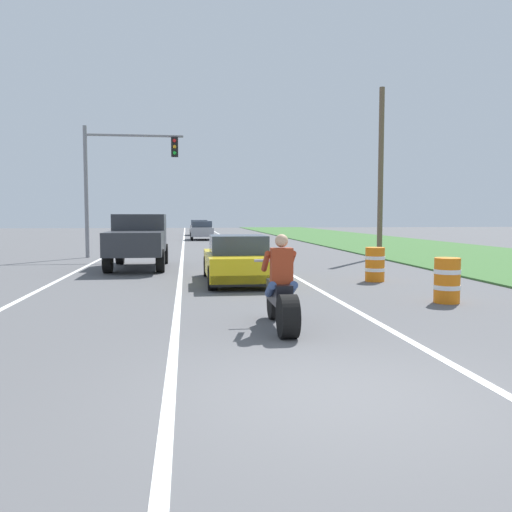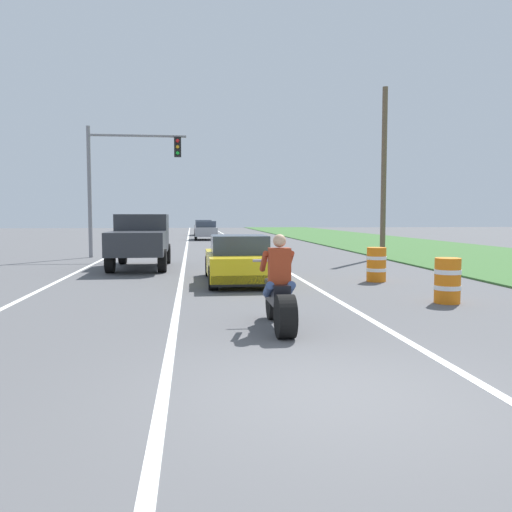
% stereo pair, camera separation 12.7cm
% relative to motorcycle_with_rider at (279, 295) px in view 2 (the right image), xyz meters
% --- Properties ---
extents(ground_plane, '(160.00, 160.00, 0.00)m').
position_rel_motorcycle_with_rider_xyz_m(ground_plane, '(0.03, -3.31, -0.59)').
color(ground_plane, '#565659').
extents(lane_stripe_left_solid, '(0.14, 120.00, 0.01)m').
position_rel_motorcycle_with_rider_xyz_m(lane_stripe_left_solid, '(-5.37, 16.69, -0.59)').
color(lane_stripe_left_solid, white).
rests_on(lane_stripe_left_solid, ground).
extents(lane_stripe_right_solid, '(0.14, 120.00, 0.01)m').
position_rel_motorcycle_with_rider_xyz_m(lane_stripe_right_solid, '(1.83, 16.69, -0.59)').
color(lane_stripe_right_solid, white).
rests_on(lane_stripe_right_solid, ground).
extents(lane_stripe_centre_dashed, '(0.14, 120.00, 0.01)m').
position_rel_motorcycle_with_rider_xyz_m(lane_stripe_centre_dashed, '(-1.77, 16.69, -0.59)').
color(lane_stripe_centre_dashed, white).
rests_on(lane_stripe_centre_dashed, ground).
extents(grass_verge_right, '(10.00, 120.00, 0.06)m').
position_rel_motorcycle_with_rider_xyz_m(grass_verge_right, '(11.95, 16.69, -0.56)').
color(grass_verge_right, '#3D6B33').
rests_on(grass_verge_right, ground).
extents(motorcycle_with_rider, '(0.70, 2.21, 1.62)m').
position_rel_motorcycle_with_rider_xyz_m(motorcycle_with_rider, '(0.00, 0.00, 0.00)').
color(motorcycle_with_rider, black).
rests_on(motorcycle_with_rider, ground).
extents(sports_car_yellow, '(1.84, 4.30, 1.37)m').
position_rel_motorcycle_with_rider_xyz_m(sports_car_yellow, '(-0.11, 6.53, 0.04)').
color(sports_car_yellow, yellow).
rests_on(sports_car_yellow, ground).
extents(pickup_truck_left_lane_dark_grey, '(2.02, 4.80, 1.98)m').
position_rel_motorcycle_with_rider_xyz_m(pickup_truck_left_lane_dark_grey, '(-3.33, 11.19, 0.51)').
color(pickup_truck_left_lane_dark_grey, '#2D3035').
rests_on(pickup_truck_left_lane_dark_grey, ground).
extents(traffic_light_mast_near, '(4.51, 0.34, 6.00)m').
position_rel_motorcycle_with_rider_xyz_m(traffic_light_mast_near, '(-4.71, 16.58, 3.40)').
color(traffic_light_mast_near, gray).
rests_on(traffic_light_mast_near, ground).
extents(utility_pole_roadside, '(0.24, 0.24, 7.70)m').
position_rel_motorcycle_with_rider_xyz_m(utility_pole_roadside, '(7.24, 14.83, 3.26)').
color(utility_pole_roadside, brown).
rests_on(utility_pole_roadside, ground).
extents(construction_barrel_nearest, '(0.58, 0.58, 1.00)m').
position_rel_motorcycle_with_rider_xyz_m(construction_barrel_nearest, '(4.13, 2.31, -0.09)').
color(construction_barrel_nearest, orange).
rests_on(construction_barrel_nearest, ground).
extents(construction_barrel_mid, '(0.58, 0.58, 1.00)m').
position_rel_motorcycle_with_rider_xyz_m(construction_barrel_mid, '(3.91, 6.25, -0.09)').
color(construction_barrel_mid, orange).
rests_on(construction_barrel_mid, ground).
extents(distant_car_far_ahead, '(1.80, 4.00, 1.50)m').
position_rel_motorcycle_with_rider_xyz_m(distant_car_far_ahead, '(-0.34, 34.21, 0.18)').
color(distant_car_far_ahead, '#99999E').
rests_on(distant_car_far_ahead, ground).
extents(distant_car_further_ahead, '(1.80, 4.00, 1.50)m').
position_rel_motorcycle_with_rider_xyz_m(distant_car_further_ahead, '(-0.32, 44.29, 0.18)').
color(distant_car_further_ahead, '#99999E').
rests_on(distant_car_further_ahead, ground).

